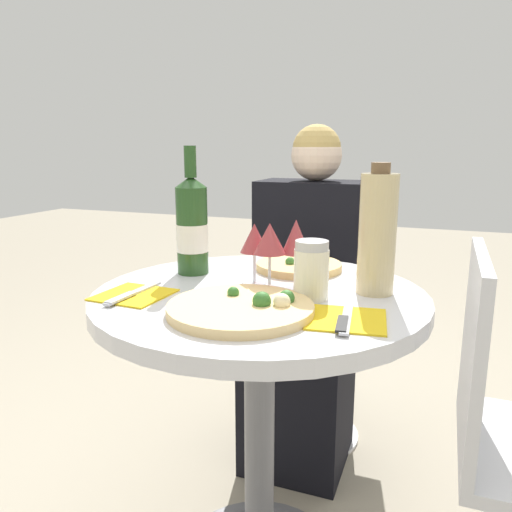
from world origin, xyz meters
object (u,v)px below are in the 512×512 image
(seated_diner, at_px, (307,315))
(pizza_large, at_px, (243,308))
(dining_table, at_px, (260,365))
(wine_bottle, at_px, (192,226))
(tall_carafe, at_px, (377,233))
(chair_behind_diner, at_px, (316,323))

(seated_diner, xyz_separation_m, pizza_large, (0.06, -0.74, 0.27))
(dining_table, xyz_separation_m, wine_bottle, (-0.23, 0.10, 0.31))
(wine_bottle, distance_m, tall_carafe, 0.48)
(dining_table, height_order, chair_behind_diner, chair_behind_diner)
(dining_table, xyz_separation_m, chair_behind_diner, (-0.04, 0.73, -0.15))
(dining_table, height_order, wine_bottle, wine_bottle)
(chair_behind_diner, distance_m, wine_bottle, 0.80)
(wine_bottle, bearing_deg, seated_diner, 68.85)
(dining_table, relative_size, seated_diner, 0.66)
(dining_table, height_order, tall_carafe, tall_carafe)
(dining_table, relative_size, pizza_large, 2.59)
(chair_behind_diner, xyz_separation_m, pizza_large, (0.06, -0.89, 0.35))
(tall_carafe, bearing_deg, wine_bottle, 178.14)
(seated_diner, bearing_deg, pizza_large, 94.72)
(wine_bottle, relative_size, tall_carafe, 1.12)
(pizza_large, bearing_deg, chair_behind_diner, 93.94)
(wine_bottle, bearing_deg, pizza_large, -45.91)
(seated_diner, height_order, wine_bottle, seated_diner)
(dining_table, relative_size, chair_behind_diner, 0.88)
(seated_diner, distance_m, wine_bottle, 0.64)
(chair_behind_diner, bearing_deg, wine_bottle, 73.50)
(pizza_large, bearing_deg, wine_bottle, 134.09)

